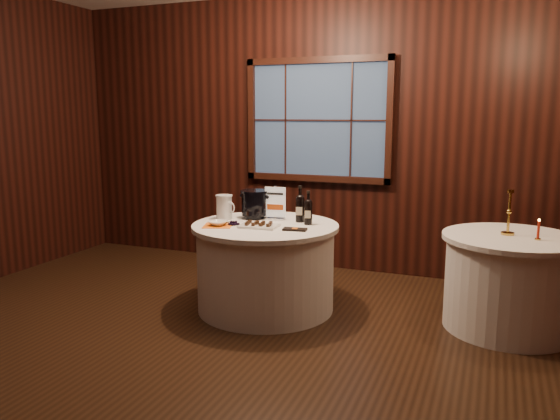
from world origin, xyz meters
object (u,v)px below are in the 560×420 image
at_px(grape_bunch, 233,224).
at_px(brass_candlestick, 509,218).
at_px(main_table, 266,266).
at_px(chocolate_plate, 259,225).
at_px(glass_pitcher, 224,207).
at_px(sign_stand, 275,208).
at_px(red_candle, 538,231).
at_px(chocolate_box, 295,229).
at_px(ice_bucket, 254,204).
at_px(port_bottle_right, 308,210).
at_px(cracker_bowl, 218,223).
at_px(port_bottle_left, 300,206).
at_px(side_table, 509,282).

height_order(grape_bunch, brass_candlestick, brass_candlestick).
height_order(main_table, grape_bunch, grape_bunch).
bearing_deg(chocolate_plate, glass_pitcher, 154.45).
relative_size(sign_stand, grape_bunch, 1.92).
bearing_deg(red_candle, chocolate_box, -168.84).
distance_m(main_table, red_candle, 2.23).
xyz_separation_m(ice_bucket, chocolate_box, (0.52, -0.35, -0.13)).
distance_m(port_bottle_right, cracker_bowl, 0.79).
height_order(chocolate_box, red_candle, red_candle).
relative_size(port_bottle_left, grape_bunch, 2.01).
height_order(main_table, red_candle, red_candle).
xyz_separation_m(main_table, port_bottle_right, (0.35, 0.13, 0.51)).
height_order(main_table, chocolate_plate, chocolate_plate).
xyz_separation_m(grape_bunch, cracker_bowl, (-0.12, -0.05, 0.00)).
height_order(main_table, chocolate_box, chocolate_box).
bearing_deg(port_bottle_right, glass_pitcher, 171.66).
distance_m(port_bottle_right, red_candle, 1.83).
bearing_deg(ice_bucket, port_bottle_right, -8.65).
distance_m(main_table, cracker_bowl, 0.58).
relative_size(sign_stand, glass_pitcher, 1.39).
bearing_deg(grape_bunch, main_table, 34.50).
xyz_separation_m(port_bottle_left, grape_bunch, (-0.48, -0.37, -0.12)).
height_order(ice_bucket, grape_bunch, ice_bucket).
xyz_separation_m(side_table, sign_stand, (-2.00, -0.08, 0.49)).
distance_m(ice_bucket, chocolate_plate, 0.42).
xyz_separation_m(sign_stand, chocolate_plate, (-0.01, -0.36, -0.09)).
distance_m(main_table, chocolate_plate, 0.42).
xyz_separation_m(main_table, sign_stand, (0.00, 0.22, 0.49)).
bearing_deg(grape_bunch, port_bottle_right, 26.29).
xyz_separation_m(port_bottle_left, glass_pitcher, (-0.68, -0.13, -0.03)).
height_order(sign_stand, red_candle, sign_stand).
xyz_separation_m(grape_bunch, glass_pitcher, (-0.20, 0.23, 0.09)).
distance_m(side_table, sign_stand, 2.06).
relative_size(chocolate_plate, chocolate_box, 1.72).
xyz_separation_m(port_bottle_left, red_candle, (1.93, 0.01, -0.08)).
distance_m(grape_bunch, red_candle, 2.44).
relative_size(main_table, brass_candlestick, 3.52).
height_order(port_bottle_left, red_candle, port_bottle_left).
distance_m(port_bottle_right, ice_bucket, 0.56).
relative_size(ice_bucket, grape_bunch, 1.61).
xyz_separation_m(ice_bucket, chocolate_plate, (0.20, -0.35, -0.12)).
relative_size(sign_stand, port_bottle_left, 0.96).
xyz_separation_m(port_bottle_right, glass_pitcher, (-0.79, -0.05, -0.01)).
bearing_deg(glass_pitcher, grape_bunch, -33.43).
bearing_deg(side_table, main_table, -171.47).
bearing_deg(chocolate_box, port_bottle_right, 76.74).
distance_m(glass_pitcher, cracker_bowl, 0.32).
height_order(main_table, cracker_bowl, cracker_bowl).
relative_size(chocolate_plate, brass_candlestick, 0.93).
height_order(ice_bucket, chocolate_box, ice_bucket).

